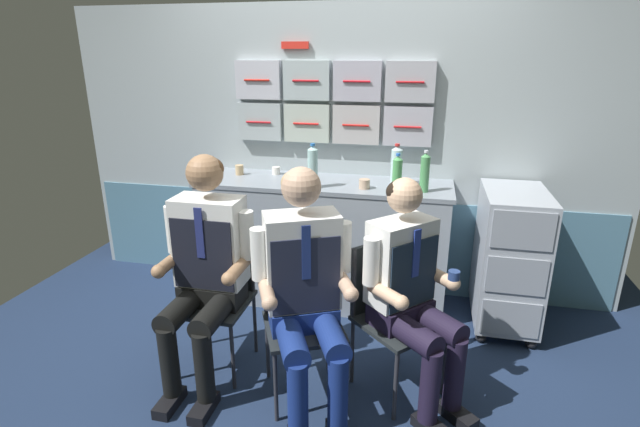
{
  "coord_description": "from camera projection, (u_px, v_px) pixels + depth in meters",
  "views": [
    {
      "loc": [
        0.66,
        -2.15,
        1.81
      ],
      "look_at": [
        0.11,
        0.27,
        0.97
      ],
      "focal_mm": 26.83,
      "sensor_mm": 36.0,
      "label": 1
    }
  ],
  "objects": [
    {
      "name": "water_bottle_clear",
      "position": [
        397.0,
        174.0,
        3.15
      ],
      "size": [
        0.06,
        0.06,
        0.26
      ],
      "color": "#4FA358",
      "rests_on": "galley_counter"
    },
    {
      "name": "crew_member_by_counter",
      "position": [
        411.0,
        286.0,
        2.46
      ],
      "size": [
        0.64,
        0.63,
        1.22
      ],
      "color": "black",
      "rests_on": "ground"
    },
    {
      "name": "crew_member_left",
      "position": [
        205.0,
        261.0,
        2.64
      ],
      "size": [
        0.52,
        0.64,
        1.3
      ],
      "color": "black",
      "rests_on": "ground"
    },
    {
      "name": "sparkling_bottle_green",
      "position": [
        313.0,
        167.0,
        3.23
      ],
      "size": [
        0.07,
        0.07,
        0.3
      ],
      "color": "#ADDDDC",
      "rests_on": "galley_counter"
    },
    {
      "name": "folding_chair_right",
      "position": [
        300.0,
        304.0,
        2.61
      ],
      "size": [
        0.53,
        0.53,
        0.83
      ],
      "color": "#2D2D33",
      "rests_on": "ground"
    },
    {
      "name": "water_bottle_tall",
      "position": [
        396.0,
        166.0,
        3.29
      ],
      "size": [
        0.08,
        0.08,
        0.29
      ],
      "color": "silver",
      "rests_on": "galley_counter"
    },
    {
      "name": "paper_cup_blue",
      "position": [
        239.0,
        170.0,
        3.61
      ],
      "size": [
        0.06,
        0.06,
        0.07
      ],
      "color": "tan",
      "rests_on": "galley_counter"
    },
    {
      "name": "crew_member_right",
      "position": [
        305.0,
        283.0,
        2.4
      ],
      "size": [
        0.59,
        0.71,
        1.29
      ],
      "color": "black",
      "rests_on": "ground"
    },
    {
      "name": "coffee_cup_spare",
      "position": [
        276.0,
        170.0,
        3.62
      ],
      "size": [
        0.06,
        0.06,
        0.06
      ],
      "color": "white",
      "rests_on": "galley_counter"
    },
    {
      "name": "galley_counter",
      "position": [
        323.0,
        242.0,
        3.57
      ],
      "size": [
        1.83,
        0.53,
        0.93
      ],
      "color": "#949EAA",
      "rests_on": "ground"
    },
    {
      "name": "service_trolley",
      "position": [
        509.0,
        256.0,
        3.2
      ],
      "size": [
        0.4,
        0.65,
        0.96
      ],
      "color": "black",
      "rests_on": "ground"
    },
    {
      "name": "paper_cup_tan",
      "position": [
        364.0,
        184.0,
        3.24
      ],
      "size": [
        0.07,
        0.07,
        0.07
      ],
      "color": "tan",
      "rests_on": "galley_counter"
    },
    {
      "name": "galley_bulkhead",
      "position": [
        338.0,
        156.0,
        3.63
      ],
      "size": [
        4.2,
        0.14,
        2.15
      ],
      "color": "#A6B3B7",
      "rests_on": "ground"
    },
    {
      "name": "water_bottle_short",
      "position": [
        425.0,
        172.0,
        3.14
      ],
      "size": [
        0.06,
        0.06,
        0.28
      ],
      "color": "#4E9859",
      "rests_on": "galley_counter"
    },
    {
      "name": "folding_chair_left",
      "position": [
        219.0,
        282.0,
        2.85
      ],
      "size": [
        0.4,
        0.41,
        0.83
      ],
      "color": "#2D2D33",
      "rests_on": "ground"
    },
    {
      "name": "folding_chair_by_counter",
      "position": [
        389.0,
        301.0,
        2.64
      ],
      "size": [
        0.57,
        0.57,
        0.83
      ],
      "color": "#2D2D33",
      "rests_on": "ground"
    },
    {
      "name": "ground",
      "position": [
        291.0,
        392.0,
        2.71
      ],
      "size": [
        4.8,
        4.8,
        0.04
      ],
      "primitive_type": "cube",
      "color": "#1D2B48"
    }
  ]
}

